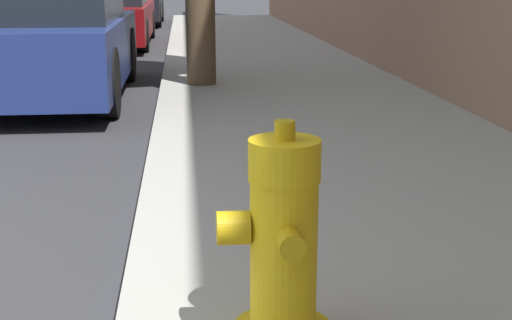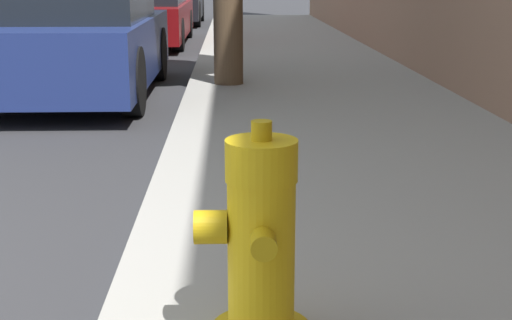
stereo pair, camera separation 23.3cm
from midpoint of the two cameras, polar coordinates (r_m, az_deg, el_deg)
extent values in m
cube|color=#99968E|center=(3.09, 15.75, -11.67)|extent=(2.98, 40.00, 0.12)
cylinder|color=yellow|center=(2.54, -0.43, -7.70)|extent=(0.24, 0.24, 0.56)
cylinder|color=yellow|center=(2.43, -0.45, -0.03)|extent=(0.25, 0.25, 0.14)
cylinder|color=#C39C11|center=(2.40, -0.45, 2.38)|extent=(0.07, 0.07, 0.07)
cylinder|color=#C39C11|center=(2.34, -0.05, -6.74)|extent=(0.09, 0.10, 0.09)
cylinder|color=#C39C11|center=(2.66, -0.77, -4.10)|extent=(0.09, 0.10, 0.09)
cylinder|color=#C39C11|center=(2.49, -4.52, -5.46)|extent=(0.12, 0.12, 0.12)
cube|color=navy|center=(8.58, -17.06, 8.35)|extent=(1.73, 4.04, 0.70)
cylinder|color=black|center=(9.99, -20.07, 7.82)|extent=(0.20, 0.70, 0.70)
cylinder|color=black|center=(9.72, -10.99, 8.27)|extent=(0.20, 0.70, 0.70)
cylinder|color=black|center=(7.25, -12.69, 6.03)|extent=(0.20, 0.70, 0.70)
cube|color=maroon|center=(14.75, -12.33, 10.87)|extent=(1.73, 4.60, 0.64)
cylinder|color=black|center=(16.28, -14.53, 10.43)|extent=(0.20, 0.61, 0.61)
cylinder|color=black|center=(16.12, -8.92, 10.68)|extent=(0.20, 0.61, 0.61)
cylinder|color=black|center=(13.48, -16.31, 9.50)|extent=(0.20, 0.61, 0.61)
cylinder|color=black|center=(13.28, -9.54, 9.81)|extent=(0.20, 0.61, 0.61)
cube|color=black|center=(20.49, -10.37, 12.15)|extent=(1.72, 3.83, 0.72)
cylinder|color=black|center=(21.75, -12.20, 11.65)|extent=(0.20, 0.68, 0.68)
cylinder|color=black|center=(21.64, -8.00, 11.82)|extent=(0.20, 0.68, 0.68)
cylinder|color=black|center=(19.39, -12.95, 11.27)|extent=(0.20, 0.68, 0.68)
cylinder|color=black|center=(19.27, -8.25, 11.46)|extent=(0.20, 0.68, 0.68)
camera|label=1|loc=(0.12, -91.82, -0.48)|focal=50.00mm
camera|label=2|loc=(0.12, 88.18, 0.48)|focal=50.00mm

